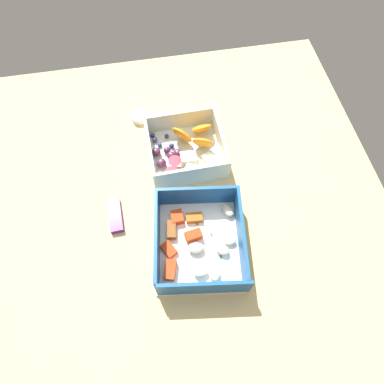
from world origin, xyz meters
TOP-DOWN VIEW (x-y plane):
  - table_surface at (0.00, 0.00)cm, footprint 80.00×80.00cm
  - pasta_container at (-11.08, -0.62)cm, footprint 20.06×18.00cm
  - fruit_bowl at (9.44, -1.83)cm, footprint 15.02×15.64cm
  - candy_bar at (-2.53, 14.05)cm, footprint 7.09×2.68cm
  - paper_cup_liner at (20.93, 6.92)cm, footprint 3.56×3.56cm

SIDE VIEW (x-z plane):
  - table_surface at x=0.00cm, z-range 0.00..2.00cm
  - candy_bar at x=-2.53cm, z-range 2.00..3.20cm
  - paper_cup_liner at x=20.93cm, z-range 2.00..3.46cm
  - fruit_bowl at x=9.44cm, z-range 1.09..6.84cm
  - pasta_container at x=-11.08cm, z-range 0.81..7.15cm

